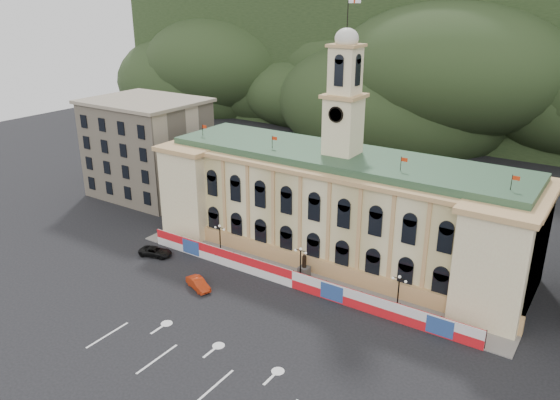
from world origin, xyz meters
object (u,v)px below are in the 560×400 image
Objects in this scene: statue at (304,271)px; black_suv at (156,252)px; red_sedan at (198,284)px; lamp_center at (300,261)px.

statue reaches higher than black_suv.
black_suv is (-11.87, 3.86, -0.04)m from red_sedan.
statue is 23.09m from black_suv.
black_suv is at bearing -166.55° from lamp_center.
lamp_center reaches higher than red_sedan.
red_sedan is at bearing -138.41° from lamp_center.
black_suv is at bearing -164.13° from statue.
lamp_center is 22.95m from black_suv.
black_suv is (-22.20, -6.31, -0.49)m from statue.
statue is 2.14m from lamp_center.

